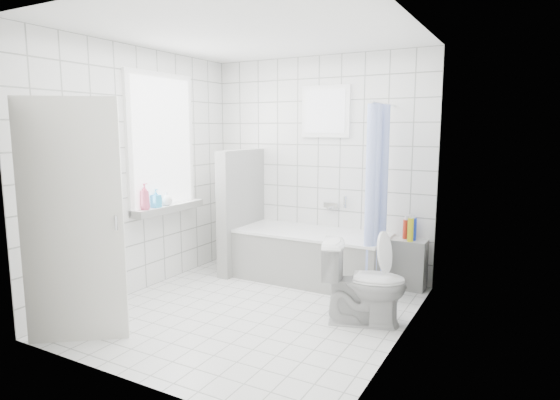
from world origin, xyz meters
The scene contains 19 objects.
ground centered at (0.00, 0.00, 0.00)m, with size 3.00×3.00×0.00m, color white.
ceiling centered at (0.00, 0.00, 2.60)m, with size 3.00×3.00×0.00m, color white.
wall_back centered at (0.00, 1.50, 1.30)m, with size 2.80×0.02×2.60m, color white.
wall_front centered at (0.00, -1.50, 1.30)m, with size 2.80×0.02×2.60m, color white.
wall_left centered at (-1.40, 0.00, 1.30)m, with size 0.02×3.00×2.60m, color white.
wall_right centered at (1.40, 0.00, 1.30)m, with size 0.02×3.00×2.60m, color white.
window_left centered at (-1.35, 0.30, 1.60)m, with size 0.01×0.90×1.40m, color white.
window_back centered at (0.10, 1.46, 1.95)m, with size 0.50×0.01×0.50m, color white.
window_sill centered at (-1.31, 0.30, 0.86)m, with size 0.18×1.02×0.08m, color white.
door centered at (-0.93, -1.24, 1.00)m, with size 0.04×0.80×2.00m, color silver.
bathtub centered at (0.10, 1.12, 0.29)m, with size 1.74×0.77×0.58m.
partition_wall centered at (-0.84, 1.07, 0.75)m, with size 0.15×0.85×1.50m, color white.
tiled_ledge centered at (1.14, 1.38, 0.28)m, with size 0.40×0.24×0.55m, color white.
toilet centered at (1.03, 0.24, 0.38)m, with size 0.42×0.74×0.76m, color silver.
curtain_rod centered at (0.91, 1.10, 2.00)m, with size 0.02×0.02×0.80m, color silver.
shower_curtain centered at (0.91, 0.97, 1.10)m, with size 0.14×0.48×1.78m, color #506DEB, non-canonical shape.
tub_faucet centered at (0.20, 1.46, 0.85)m, with size 0.18×0.06×0.06m, color silver.
sill_bottles centered at (-1.30, 0.08, 1.01)m, with size 0.18×0.48×0.28m.
ledge_bottles centered at (1.16, 1.36, 0.67)m, with size 0.15×0.17×0.25m.
Camera 1 is at (2.31, -3.67, 1.75)m, focal length 30.00 mm.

